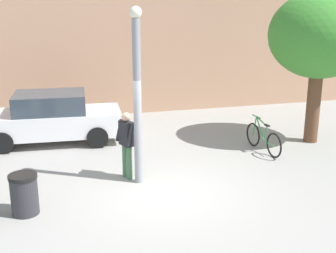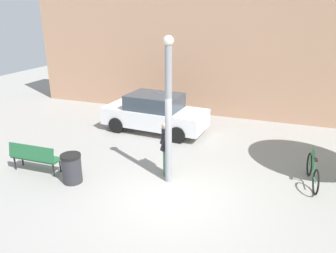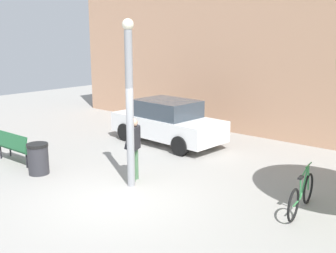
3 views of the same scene
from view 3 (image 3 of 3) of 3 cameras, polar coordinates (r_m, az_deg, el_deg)
ground_plane at (r=9.63m, az=-7.11°, el=-10.08°), size 36.00×36.00×0.00m
building_facade at (r=15.81m, az=15.74°, el=10.22°), size 19.79×2.00×6.28m
lamppost at (r=9.76m, az=-5.53°, el=3.82°), size 0.28×0.28×4.14m
person_by_lamppost at (r=10.40m, az=-4.93°, el=-2.64°), size 0.44×0.63×1.67m
park_bench at (r=12.80m, az=-21.10°, el=-2.47°), size 1.61×0.51×0.92m
bicycle_green at (r=9.17m, az=18.55°, el=-9.29°), size 0.24×1.81×0.97m
parked_car_white at (r=14.05m, az=-0.12°, el=0.67°), size 4.30×2.04×1.55m
trash_bin at (r=11.55m, az=-18.09°, el=-4.40°), size 0.58×0.58×0.86m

